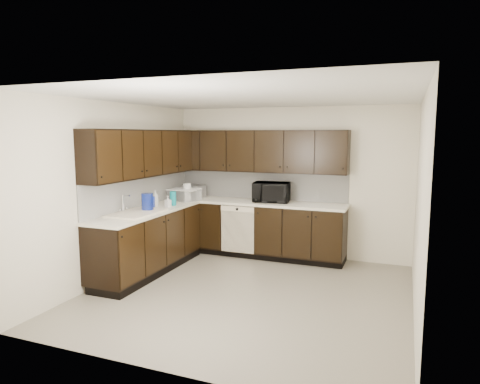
{
  "coord_description": "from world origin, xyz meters",
  "views": [
    {
      "loc": [
        1.84,
        -4.99,
        2.05
      ],
      "look_at": [
        -0.34,
        0.6,
        1.24
      ],
      "focal_mm": 32.0,
      "sensor_mm": 36.0,
      "label": 1
    }
  ],
  "objects_px": {
    "toaster_oven": "(194,191)",
    "blue_pitcher": "(147,202)",
    "sink": "(136,218)",
    "microwave": "(271,192)",
    "storage_bin": "(184,195)"
  },
  "relations": [
    {
      "from": "toaster_oven",
      "to": "storage_bin",
      "type": "relative_size",
      "value": 0.72
    },
    {
      "from": "microwave",
      "to": "toaster_oven",
      "type": "height_order",
      "value": "microwave"
    },
    {
      "from": "microwave",
      "to": "storage_bin",
      "type": "xyz_separation_m",
      "value": [
        -1.43,
        -0.37,
        -0.07
      ]
    },
    {
      "from": "sink",
      "to": "blue_pitcher",
      "type": "bearing_deg",
      "value": 82.1
    },
    {
      "from": "sink",
      "to": "toaster_oven",
      "type": "relative_size",
      "value": 2.35
    },
    {
      "from": "microwave",
      "to": "blue_pitcher",
      "type": "height_order",
      "value": "microwave"
    },
    {
      "from": "storage_bin",
      "to": "toaster_oven",
      "type": "bearing_deg",
      "value": 89.72
    },
    {
      "from": "microwave",
      "to": "blue_pitcher",
      "type": "bearing_deg",
      "value": -141.22
    },
    {
      "from": "toaster_oven",
      "to": "storage_bin",
      "type": "height_order",
      "value": "toaster_oven"
    },
    {
      "from": "toaster_oven",
      "to": "blue_pitcher",
      "type": "bearing_deg",
      "value": -74.65
    },
    {
      "from": "sink",
      "to": "microwave",
      "type": "distance_m",
      "value": 2.28
    },
    {
      "from": "microwave",
      "to": "sink",
      "type": "bearing_deg",
      "value": -137.46
    },
    {
      "from": "microwave",
      "to": "toaster_oven",
      "type": "xyz_separation_m",
      "value": [
        -1.43,
        -0.02,
        -0.05
      ]
    },
    {
      "from": "toaster_oven",
      "to": "blue_pitcher",
      "type": "height_order",
      "value": "blue_pitcher"
    },
    {
      "from": "blue_pitcher",
      "to": "storage_bin",
      "type": "bearing_deg",
      "value": 83.81
    }
  ]
}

